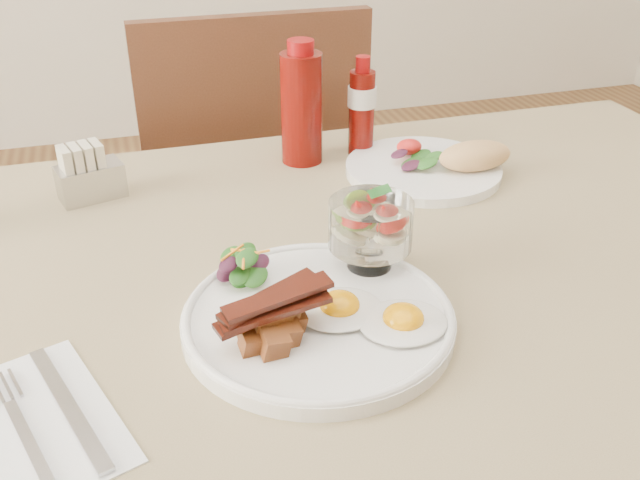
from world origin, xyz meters
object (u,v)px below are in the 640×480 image
chair_far (250,201)px  second_plate (435,165)px  main_plate (318,319)px  ketchup_bottle (301,106)px  sugar_caddy (88,176)px  fruit_cup (371,225)px  hot_sauce_bottle (362,108)px  table (356,332)px

chair_far → second_plate: chair_far is taller
main_plate → ketchup_bottle: size_ratio=1.50×
second_plate → sugar_caddy: bearing=172.4°
main_plate → chair_far: bearing=84.3°
chair_far → fruit_cup: 0.74m
fruit_cup → main_plate: bearing=-138.4°
chair_far → hot_sauce_bottle: bearing=-70.1°
ketchup_bottle → sugar_caddy: size_ratio=1.93×
fruit_cup → sugar_caddy: fruit_cup is taller
fruit_cup → second_plate: size_ratio=0.40×
hot_sauce_bottle → main_plate: bearing=-114.9°
table → hot_sauce_bottle: (0.12, 0.33, 0.16)m
table → sugar_caddy: size_ratio=13.81×
second_plate → hot_sauce_bottle: size_ratio=1.54×
chair_far → fruit_cup: size_ratio=9.83×
chair_far → main_plate: size_ratio=3.32×
chair_far → fruit_cup: chair_far is taller
main_plate → hot_sauce_bottle: (0.19, 0.42, 0.07)m
hot_sauce_bottle → sugar_caddy: bearing=-174.0°
table → hot_sauce_bottle: size_ratio=8.60×
table → fruit_cup: fruit_cup is taller
second_plate → ketchup_bottle: ketchup_bottle is taller
fruit_cup → ketchup_bottle: ketchup_bottle is taller
main_plate → sugar_caddy: bearing=120.0°
table → fruit_cup: size_ratio=14.06×
chair_far → main_plate: chair_far is taller
hot_sauce_bottle → sugar_caddy: size_ratio=1.61×
chair_far → hot_sauce_bottle: 0.47m
main_plate → fruit_cup: fruit_cup is taller
hot_sauce_bottle → second_plate: bearing=-53.9°
fruit_cup → second_plate: 0.31m
table → sugar_caddy: sugar_caddy is taller
fruit_cup → sugar_caddy: bearing=134.6°
ketchup_bottle → hot_sauce_bottle: 0.10m
second_plate → hot_sauce_bottle: hot_sauce_bottle is taller
table → hot_sauce_bottle: 0.39m
main_plate → hot_sauce_bottle: size_ratio=1.81×
second_plate → main_plate: bearing=-131.4°
table → hot_sauce_bottle: hot_sauce_bottle is taller
main_plate → hot_sauce_bottle: bearing=65.1°
sugar_caddy → ketchup_bottle: bearing=-7.9°
main_plate → sugar_caddy: size_ratio=2.91×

